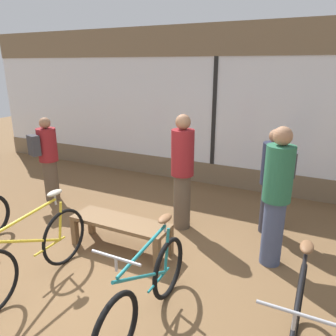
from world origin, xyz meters
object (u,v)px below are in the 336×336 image
customer_near_rack (273,179)px  customer_mid_floor (182,170)px  customer_by_window (47,157)px  bicycle_right (146,291)px  display_bench (120,226)px  customer_near_bench (277,193)px  bicycle_left (31,254)px

customer_near_rack → customer_mid_floor: customer_mid_floor is taller
customer_by_window → customer_mid_floor: 2.66m
bicycle_right → customer_mid_floor: (-0.52, 2.00, 0.56)m
customer_near_rack → customer_mid_floor: 1.34m
display_bench → customer_near_rack: customer_near_rack is taller
customer_by_window → customer_near_bench: (4.07, -0.28, 0.13)m
bicycle_right → customer_near_bench: bearing=61.3°
bicycle_left → customer_near_bench: customer_near_bench is taller
customer_near_rack → customer_near_bench: (0.16, -0.82, 0.11)m
customer_by_window → customer_near_bench: bearing=-3.9°
customer_near_rack → customer_by_window: 3.95m
bicycle_right → customer_by_window: (-3.18, 1.91, 0.46)m
display_bench → customer_near_rack: size_ratio=0.88×
customer_near_rack → customer_by_window: (-3.91, -0.54, -0.02)m
display_bench → customer_by_window: customer_by_window is taller
customer_by_window → customer_near_rack: bearing=7.9°
display_bench → customer_by_window: bearing=158.1°
customer_mid_floor → bicycle_left: bearing=-114.6°
customer_mid_floor → customer_near_bench: customer_near_bench is taller
bicycle_right → customer_near_rack: size_ratio=1.05×
bicycle_right → customer_mid_floor: 2.14m
customer_near_rack → customer_near_bench: 0.84m
customer_by_window → customer_near_bench: customer_near_bench is taller
bicycle_right → customer_near_rack: (0.73, 2.45, 0.48)m
bicycle_left → customer_near_rack: (2.20, 2.51, 0.45)m
display_bench → customer_near_bench: (1.90, 0.60, 0.61)m
bicycle_right → display_bench: bearing=134.1°
display_bench → customer_near_rack: 2.30m
bicycle_right → display_bench: (-1.01, 1.04, -0.02)m
bicycle_right → bicycle_left: bearing=-177.7°
customer_near_rack → customer_mid_floor: (-1.25, -0.45, 0.08)m
bicycle_right → customer_by_window: 3.74m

